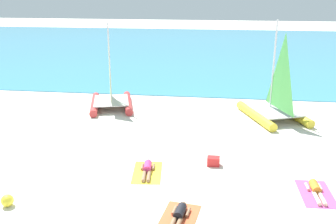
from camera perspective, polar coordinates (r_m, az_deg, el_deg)
name	(u,v)px	position (r m, az deg, el deg)	size (l,w,h in m)	color
ground_plane	(178,108)	(22.68, 1.47, 0.63)	(120.00, 120.00, 0.00)	silver
ocean_water	(199,49)	(44.42, 4.58, 9.40)	(120.00, 40.00, 0.05)	teal
sailboat_yellow	(275,105)	(21.40, 15.63, 1.02)	(3.83, 4.66, 5.22)	yellow
sailboat_red	(111,96)	(22.76, -8.48, 2.41)	(3.29, 4.23, 4.88)	#CC3838
towel_left	(147,172)	(15.05, -3.10, -8.97)	(1.10, 1.90, 0.01)	yellow
sunbather_left	(147,169)	(15.05, -3.09, -8.43)	(0.58, 1.57, 0.30)	#D83372
towel_middle	(178,219)	(12.33, 1.57, -15.68)	(1.10, 1.90, 0.01)	#EA5933
sunbather_middle	(179,215)	(12.31, 1.65, -15.03)	(0.63, 1.57, 0.30)	black
towel_right	(316,194)	(14.57, 21.15, -11.27)	(1.10, 1.90, 0.01)	#D84C99
sunbather_right	(316,190)	(14.57, 21.14, -10.71)	(0.55, 1.56, 0.30)	orange
beach_ball	(7,200)	(13.90, -22.80, -12.05)	(0.41, 0.41, 0.41)	yellow
cooler_box	(213,161)	(15.62, 6.77, -7.29)	(0.50, 0.36, 0.36)	red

